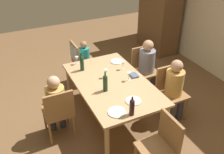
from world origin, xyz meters
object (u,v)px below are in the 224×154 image
Objects in this scene: dinner_plate_host at (117,61)px; wine_glass_centre at (106,72)px; wine_glass_far at (129,75)px; chair_right_end at (162,143)px; chair_far_left at (144,67)px; chair_near at (59,111)px; wine_bottle_short_olive at (132,107)px; wine_glass_near_right at (77,59)px; armoire_cabinet at (160,9)px; person_man_bearded at (147,64)px; person_child_small at (86,58)px; person_woman_host at (175,86)px; dinner_plate_guest_right at (133,101)px; person_man_guest at (56,101)px; wine_bottle_tall_green at (82,63)px; wine_bottle_dark_red at (105,82)px; dining_table at (112,86)px; chair_left_end at (79,58)px; dinner_plate_guest_left at (117,112)px; chair_far_right at (170,88)px; wine_glass_near_left at (123,64)px.

wine_glass_centre is at bearing -45.23° from dinner_plate_host.
chair_right_end is at bearing -8.46° from wine_glass_far.
chair_far_left is 1.98m from chair_near.
wine_glass_near_right is at bearing -173.37° from wine_bottle_short_olive.
armoire_cabinet is 2.94m from wine_glass_far.
person_man_bearded reaches higher than person_child_small.
person_woman_host is at bearing -28.84° from armoire_cabinet.
person_woman_host is 0.90m from dinner_plate_guest_right.
wine_bottle_tall_green is at bearing 41.13° from person_man_guest.
chair_near is 6.17× the size of wine_glass_near_right.
chair_right_end is 2.76× the size of wine_bottle_dark_red.
dining_table is 6.35× the size of wine_bottle_short_olive.
dinner_plate_host is (-0.77, 0.59, -0.14)m from wine_bottle_dark_red.
armoire_cabinet is 2.59m from chair_left_end.
person_man_bearded is (-0.48, 1.89, 0.12)m from chair_near.
wine_glass_far is at bearing -29.84° from person_woman_host.
dinner_plate_guest_right is (0.15, -0.89, 0.09)m from person_woman_host.
person_child_small is (-1.32, 0.02, -0.10)m from dining_table.
dining_table is 1.32m from person_child_small.
wine_glass_near_right is 0.64× the size of dinner_plate_guest_right.
armoire_cabinet reaches higher than person_woman_host.
dinner_plate_guest_left is at bearing -8.19° from wine_bottle_dark_red.
dining_table is 0.78m from dinner_plate_guest_left.
wine_bottle_short_olive is at bearing 49.71° from person_man_bearded.
chair_far_left reaches higher than wine_glass_centre.
person_man_guest is at bearing -48.87° from wine_bottle_tall_green.
dinner_plate_host is (-0.60, 0.39, 0.08)m from dining_table.
person_child_small is at bearing 177.52° from wine_glass_centre.
chair_far_right is 3.61× the size of dinner_plate_guest_left.
chair_far_right is at bearing -10.81° from person_man_guest.
wine_bottle_dark_red is at bearing -13.75° from person_woman_host.
wine_bottle_dark_red is 2.24× the size of wine_glass_centre.
wine_glass_near_right is at bearing -178.80° from dinner_plate_guest_left.
wine_bottle_tall_green is 1.28× the size of dinner_plate_guest_left.
chair_far_right is 0.16m from person_woman_host.
chair_near is 6.17× the size of wine_glass_centre.
chair_near is 1.15m from dinner_plate_guest_right.
dinner_plate_host is (-0.20, -0.56, 0.09)m from person_man_bearded.
person_man_bearded is at bearing 49.21° from chair_left_end.
wine_glass_centre is at bearing 23.30° from wine_glass_near_right.
chair_far_right is at bearing 32.86° from chair_left_end.
person_child_small is 0.64m from wine_glass_near_right.
chair_right_end is 6.17× the size of wine_glass_far.
wine_glass_near_left is (1.73, -1.95, -0.26)m from armoire_cabinet.
wine_glass_near_right is (-0.54, -0.67, 0.00)m from wine_glass_near_left.
person_child_small is (-0.92, -0.92, -0.09)m from person_man_bearded.
chair_far_left is at bearing -90.00° from chair_far_right.
person_man_guest reaches higher than dinner_plate_guest_left.
person_woman_host reaches higher than wine_bottle_dark_red.
armoire_cabinet reaches higher than wine_glass_near_right.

